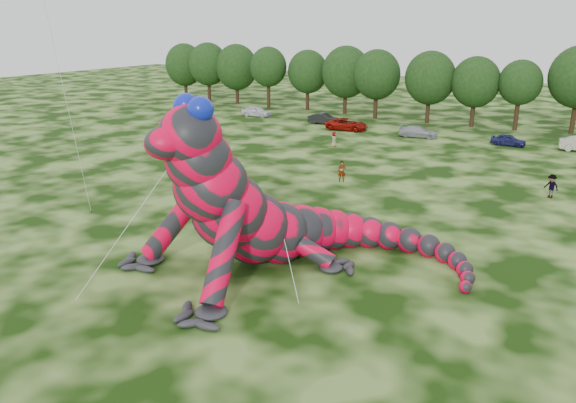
# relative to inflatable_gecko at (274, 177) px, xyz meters

# --- Properties ---
(ground) EXTENTS (240.00, 240.00, 0.00)m
(ground) POSITION_rel_inflatable_gecko_xyz_m (3.21, -7.65, -4.87)
(ground) COLOR #16330A
(ground) RESTS_ON ground
(inflatable_gecko) EXTENTS (22.87, 24.45, 9.74)m
(inflatable_gecko) POSITION_rel_inflatable_gecko_xyz_m (0.00, 0.00, 0.00)
(inflatable_gecko) COLOR #EB0131
(inflatable_gecko) RESTS_ON ground
(tree_0) EXTENTS (6.91, 6.22, 9.51)m
(tree_0) POSITION_rel_inflatable_gecko_xyz_m (-51.35, 51.58, -0.12)
(tree_0) COLOR black
(tree_0) RESTS_ON ground
(tree_1) EXTENTS (6.74, 6.07, 9.81)m
(tree_1) POSITION_rel_inflatable_gecko_xyz_m (-45.15, 50.40, 0.03)
(tree_1) COLOR black
(tree_1) RESTS_ON ground
(tree_2) EXTENTS (7.04, 6.34, 9.64)m
(tree_2) POSITION_rel_inflatable_gecko_xyz_m (-39.81, 51.11, -0.05)
(tree_2) COLOR black
(tree_2) RESTS_ON ground
(tree_3) EXTENTS (5.81, 5.23, 9.44)m
(tree_3) POSITION_rel_inflatable_gecko_xyz_m (-32.51, 49.41, -0.15)
(tree_3) COLOR black
(tree_3) RESTS_ON ground
(tree_4) EXTENTS (6.22, 5.60, 9.06)m
(tree_4) POSITION_rel_inflatable_gecko_xyz_m (-26.43, 51.06, -0.34)
(tree_4) COLOR black
(tree_4) RESTS_ON ground
(tree_5) EXTENTS (7.16, 6.44, 9.80)m
(tree_5) POSITION_rel_inflatable_gecko_xyz_m (-19.92, 50.78, 0.03)
(tree_5) COLOR black
(tree_5) RESTS_ON ground
(tree_6) EXTENTS (6.52, 5.86, 9.49)m
(tree_6) POSITION_rel_inflatable_gecko_xyz_m (-14.35, 49.03, -0.13)
(tree_6) COLOR black
(tree_6) RESTS_ON ground
(tree_7) EXTENTS (6.68, 6.01, 9.48)m
(tree_7) POSITION_rel_inflatable_gecko_xyz_m (-6.87, 49.15, -0.13)
(tree_7) COLOR black
(tree_7) RESTS_ON ground
(tree_8) EXTENTS (6.14, 5.53, 8.94)m
(tree_8) POSITION_rel_inflatable_gecko_xyz_m (-1.01, 49.33, -0.40)
(tree_8) COLOR black
(tree_8) RESTS_ON ground
(tree_9) EXTENTS (5.27, 4.74, 8.68)m
(tree_9) POSITION_rel_inflatable_gecko_xyz_m (4.27, 49.69, -0.53)
(tree_9) COLOR black
(tree_9) RESTS_ON ground
(car_0) EXTENTS (4.54, 2.04, 1.51)m
(car_0) POSITION_rel_inflatable_gecko_xyz_m (-29.58, 41.68, -4.11)
(car_0) COLOR white
(car_0) RESTS_ON ground
(car_1) EXTENTS (4.33, 1.54, 1.42)m
(car_1) POSITION_rel_inflatable_gecko_xyz_m (-18.33, 41.11, -4.16)
(car_1) COLOR black
(car_1) RESTS_ON ground
(car_2) EXTENTS (5.52, 2.97, 1.47)m
(car_2) POSITION_rel_inflatable_gecko_xyz_m (-13.84, 38.70, -4.14)
(car_2) COLOR #8E0D07
(car_2) RESTS_ON ground
(car_3) EXTENTS (4.79, 2.62, 1.32)m
(car_3) POSITION_rel_inflatable_gecko_xyz_m (-4.69, 38.93, -4.21)
(car_3) COLOR #9DA2A7
(car_3) RESTS_ON ground
(car_4) EXTENTS (3.69, 1.52, 1.25)m
(car_4) POSITION_rel_inflatable_gecko_xyz_m (5.38, 39.52, -4.25)
(car_4) COLOR navy
(car_4) RESTS_ON ground
(spectator_4) EXTENTS (0.56, 0.83, 1.65)m
(spectator_4) POSITION_rel_inflatable_gecko_xyz_m (-10.81, 29.02, -4.05)
(spectator_4) COLOR gray
(spectator_4) RESTS_ON ground
(spectator_2) EXTENTS (1.39, 1.16, 1.87)m
(spectator_2) POSITION_rel_inflatable_gecko_xyz_m (11.95, 20.99, -3.94)
(spectator_2) COLOR gray
(spectator_2) RESTS_ON ground
(spectator_0) EXTENTS (0.79, 0.68, 1.84)m
(spectator_0) POSITION_rel_inflatable_gecko_xyz_m (-3.91, 16.77, -3.95)
(spectator_0) COLOR gray
(spectator_0) RESTS_ON ground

